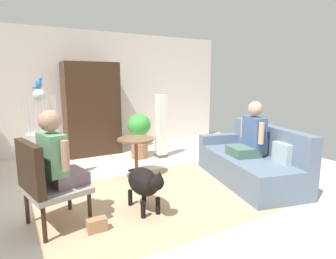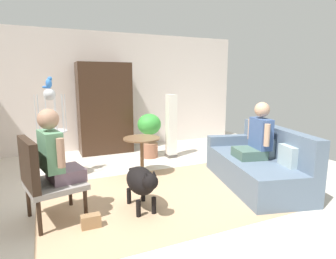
% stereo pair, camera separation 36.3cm
% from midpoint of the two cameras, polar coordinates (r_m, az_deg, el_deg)
% --- Properties ---
extents(ground_plane, '(7.49, 7.49, 0.00)m').
position_cam_midpoint_polar(ground_plane, '(3.88, -3.79, -13.79)').
color(ground_plane, beige).
extents(back_wall, '(6.47, 0.12, 2.61)m').
position_cam_midpoint_polar(back_wall, '(6.56, -16.42, 7.39)').
color(back_wall, silver).
rests_on(back_wall, ground).
extents(area_rug, '(3.13, 2.16, 0.01)m').
position_cam_midpoint_polar(area_rug, '(3.92, -3.97, -13.49)').
color(area_rug, tan).
rests_on(area_rug, ground).
extents(couch, '(1.31, 2.05, 0.87)m').
position_cam_midpoint_polar(couch, '(4.56, 14.37, -6.44)').
color(couch, slate).
rests_on(couch, ground).
extents(armchair, '(0.70, 0.74, 0.96)m').
position_cam_midpoint_polar(armchair, '(3.30, -26.95, -9.13)').
color(armchair, black).
rests_on(armchair, ground).
extents(person_on_couch, '(0.55, 0.56, 0.83)m').
position_cam_midpoint_polar(person_on_couch, '(4.41, 14.18, -1.03)').
color(person_on_couch, '#466357').
extents(person_on_armchair, '(0.49, 0.54, 0.83)m').
position_cam_midpoint_polar(person_on_armchair, '(3.27, -24.68, -4.86)').
color(person_on_armchair, '#705665').
extents(round_end_table, '(0.60, 0.60, 0.64)m').
position_cam_midpoint_polar(round_end_table, '(4.62, -8.74, -4.17)').
color(round_end_table, brown).
rests_on(round_end_table, ground).
extents(dog, '(0.32, 0.87, 0.58)m').
position_cam_midpoint_polar(dog, '(3.43, -7.90, -10.61)').
color(dog, black).
rests_on(dog, ground).
extents(bird_cage_stand, '(0.45, 0.45, 1.44)m').
position_cam_midpoint_polar(bird_cage_stand, '(4.69, -26.19, -0.50)').
color(bird_cage_stand, silver).
rests_on(bird_cage_stand, ground).
extents(parrot, '(0.17, 0.10, 0.18)m').
position_cam_midpoint_polar(parrot, '(4.63, -26.86, 8.43)').
color(parrot, blue).
rests_on(parrot, bird_cage_stand).
extents(potted_plant, '(0.47, 0.47, 0.90)m').
position_cam_midpoint_polar(potted_plant, '(5.66, -7.70, -0.43)').
color(potted_plant, '#996047').
rests_on(potted_plant, ground).
extents(column_lamp, '(0.20, 0.20, 1.28)m').
position_cam_midpoint_polar(column_lamp, '(5.66, -3.22, 0.58)').
color(column_lamp, '#4C4742').
rests_on(column_lamp, ground).
extents(armoire_cabinet, '(1.10, 0.56, 1.92)m').
position_cam_midpoint_polar(armoire_cabinet, '(6.15, -16.90, 3.98)').
color(armoire_cabinet, '#382316').
rests_on(armoire_cabinet, ground).
extents(handbag, '(0.21, 0.11, 0.15)m').
position_cam_midpoint_polar(handbag, '(3.23, -17.57, -18.10)').
color(handbag, '#99724C').
rests_on(handbag, ground).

